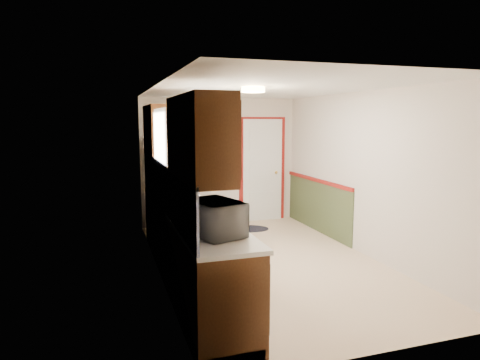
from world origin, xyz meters
TOP-DOWN VIEW (x-y plane):
  - room_shell at (0.00, 0.00)m, footprint 3.20×5.20m
  - kitchen_run at (-1.24, -0.29)m, footprint 0.63×4.00m
  - back_wall_trim at (0.99, 2.21)m, footprint 1.12×2.30m
  - ceiling_fixture at (-0.30, -0.20)m, footprint 0.30×0.30m
  - microwave at (-1.20, -1.70)m, footprint 0.47×0.64m
  - refrigerator at (-0.77, 1.99)m, footprint 0.77×0.77m
  - rug at (0.32, 1.84)m, footprint 0.92×0.74m
  - cooktop at (-1.19, 1.40)m, footprint 0.53×0.63m

SIDE VIEW (x-z plane):
  - rug at x=0.32m, z-range 0.00..0.01m
  - kitchen_run at x=-1.24m, z-range -0.29..1.91m
  - back_wall_trim at x=0.99m, z-range -0.15..1.93m
  - refrigerator at x=-0.77m, z-range 0.00..1.83m
  - cooktop at x=-1.19m, z-range 0.94..0.96m
  - microwave at x=-1.20m, z-range 0.94..1.33m
  - room_shell at x=0.00m, z-range -0.06..2.46m
  - ceiling_fixture at x=-0.30m, z-range 2.33..2.39m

